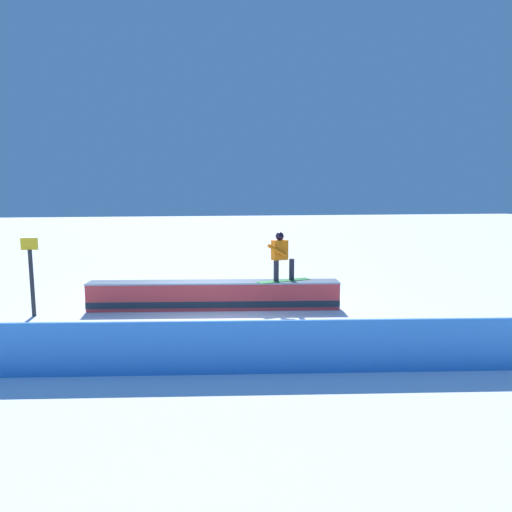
# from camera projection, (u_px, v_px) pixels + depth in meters

# --- Properties ---
(ground_plane) EXTENTS (120.00, 120.00, 0.00)m
(ground_plane) POSITION_uv_depth(u_px,v_px,m) (215.00, 309.00, 11.80)
(ground_plane) COLOR white
(grind_box) EXTENTS (6.75, 1.60, 0.76)m
(grind_box) POSITION_uv_depth(u_px,v_px,m) (214.00, 296.00, 11.76)
(grind_box) COLOR red
(grind_box) RESTS_ON ground_plane
(snowboarder) EXTENTS (1.53, 0.67, 1.33)m
(snowboarder) POSITION_uv_depth(u_px,v_px,m) (281.00, 255.00, 11.63)
(snowboarder) COLOR green
(snowboarder) RESTS_ON grind_box
(safety_fence) EXTENTS (10.93, 1.71, 0.94)m
(safety_fence) POSITION_uv_depth(u_px,v_px,m) (238.00, 347.00, 7.40)
(safety_fence) COLOR #3983DB
(safety_fence) RESTS_ON ground_plane
(trail_marker) EXTENTS (0.40, 0.10, 2.00)m
(trail_marker) POSITION_uv_depth(u_px,v_px,m) (31.00, 275.00, 10.95)
(trail_marker) COLOR #262628
(trail_marker) RESTS_ON ground_plane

